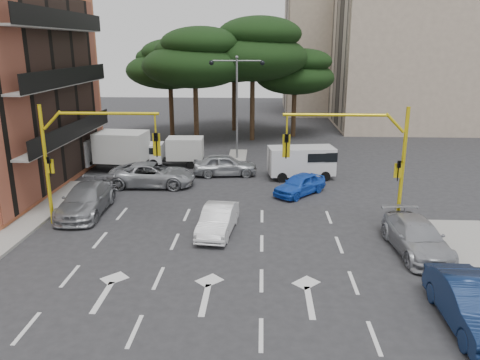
% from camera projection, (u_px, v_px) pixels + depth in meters
% --- Properties ---
extents(ground, '(120.00, 120.00, 0.00)m').
position_uv_depth(ground, '(218.00, 242.00, 21.41)').
color(ground, '#28282B').
rests_on(ground, ground).
extents(median_strip, '(1.40, 6.00, 0.15)m').
position_uv_depth(median_strip, '(237.00, 159.00, 36.73)').
color(median_strip, gray).
rests_on(median_strip, ground).
extents(apartment_beige_near, '(20.20, 12.15, 18.70)m').
position_uv_depth(apartment_beige_near, '(437.00, 38.00, 48.56)').
color(apartment_beige_near, tan).
rests_on(apartment_beige_near, ground).
extents(apartment_beige_far, '(16.20, 12.15, 16.70)m').
position_uv_depth(apartment_beige_far, '(348.00, 47.00, 60.67)').
color(apartment_beige_far, tan).
rests_on(apartment_beige_far, ground).
extents(pine_left_near, '(9.15, 9.15, 10.23)m').
position_uv_depth(pine_left_near, '(195.00, 58.00, 40.52)').
color(pine_left_near, '#382616').
rests_on(pine_left_near, ground).
extents(pine_center, '(9.98, 9.98, 11.16)m').
position_uv_depth(pine_center, '(253.00, 49.00, 42.01)').
color(pine_center, '#382616').
rests_on(pine_center, ground).
extents(pine_left_far, '(8.32, 8.32, 9.30)m').
position_uv_depth(pine_left_far, '(170.00, 64.00, 44.69)').
color(pine_left_far, '#382616').
rests_on(pine_left_far, ground).
extents(pine_right, '(7.49, 7.49, 8.37)m').
position_uv_depth(pine_right, '(296.00, 72.00, 44.33)').
color(pine_right, '#382616').
rests_on(pine_right, ground).
extents(pine_back, '(9.15, 9.15, 10.23)m').
position_uv_depth(pine_back, '(234.00, 56.00, 47.09)').
color(pine_back, '#382616').
rests_on(pine_back, ground).
extents(signal_mast_right, '(5.79, 0.37, 6.00)m').
position_uv_depth(signal_mast_right, '(365.00, 152.00, 21.92)').
color(signal_mast_right, yellow).
rests_on(signal_mast_right, ground).
extents(signal_mast_left, '(5.79, 0.37, 6.00)m').
position_uv_depth(signal_mast_left, '(81.00, 149.00, 22.55)').
color(signal_mast_left, yellow).
rests_on(signal_mast_left, ground).
extents(street_lamp_center, '(4.16, 0.36, 7.77)m').
position_uv_depth(street_lamp_center, '(237.00, 90.00, 35.24)').
color(street_lamp_center, slate).
rests_on(street_lamp_center, median_strip).
extents(car_white_hatch, '(1.85, 4.16, 1.33)m').
position_uv_depth(car_white_hatch, '(218.00, 220.00, 22.32)').
color(car_white_hatch, silver).
rests_on(car_white_hatch, ground).
extents(car_blue_compact, '(3.61, 3.80, 1.27)m').
position_uv_depth(car_blue_compact, '(300.00, 184.00, 28.07)').
color(car_blue_compact, blue).
rests_on(car_blue_compact, ground).
extents(car_silver_wagon, '(2.32, 5.33, 1.52)m').
position_uv_depth(car_silver_wagon, '(86.00, 200.00, 24.92)').
color(car_silver_wagon, gray).
rests_on(car_silver_wagon, ground).
extents(car_silver_cross_a, '(5.44, 2.57, 1.50)m').
position_uv_depth(car_silver_cross_a, '(152.00, 175.00, 29.73)').
color(car_silver_cross_a, '#A4A7AC').
rests_on(car_silver_cross_a, ground).
extents(car_silver_cross_b, '(4.56, 2.27, 1.49)m').
position_uv_depth(car_silver_cross_b, '(225.00, 165.00, 32.16)').
color(car_silver_cross_b, '#A0A4A8').
rests_on(car_silver_cross_b, ground).
extents(car_navy_parked, '(1.65, 4.69, 1.54)m').
position_uv_depth(car_navy_parked, '(472.00, 305.00, 14.84)').
color(car_navy_parked, '#0D1D41').
rests_on(car_navy_parked, ground).
extents(car_silver_parked, '(2.32, 5.01, 1.42)m').
position_uv_depth(car_silver_parked, '(417.00, 237.00, 20.24)').
color(car_silver_parked, '#9FA0A6').
rests_on(car_silver_parked, ground).
extents(van_white, '(4.58, 2.58, 2.17)m').
position_uv_depth(van_white, '(301.00, 162.00, 31.44)').
color(van_white, silver).
rests_on(van_white, ground).
extents(box_truck_a, '(5.90, 2.88, 2.81)m').
position_uv_depth(box_truck_a, '(108.00, 151.00, 33.31)').
color(box_truck_a, white).
rests_on(box_truck_a, ground).
extents(box_truck_b, '(4.41, 1.99, 2.14)m').
position_uv_depth(box_truck_b, '(175.00, 152.00, 34.58)').
color(box_truck_b, white).
rests_on(box_truck_b, ground).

